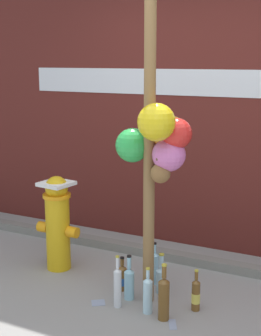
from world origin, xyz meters
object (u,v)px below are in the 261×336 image
at_px(fire_hydrant, 58,221).
at_px(bottle_7, 164,297).
at_px(bottle_1, 148,294).
at_px(memorial_post, 157,117).
at_px(bottle_4, 196,295).
at_px(bottle_0, 129,282).
at_px(bottle_2, 118,286).
at_px(bottle_6, 161,278).
at_px(bottle_3, 155,267).
at_px(bottle_5, 122,278).

height_order(fire_hydrant, bottle_7, fire_hydrant).
height_order(fire_hydrant, bottle_1, fire_hydrant).
relative_size(memorial_post, fire_hydrant, 3.19).
bearing_deg(bottle_4, bottle_0, -173.56).
relative_size(bottle_2, bottle_6, 1.24).
height_order(memorial_post, bottle_6, memorial_post).
bearing_deg(bottle_0, bottle_3, 78.79).
distance_m(bottle_2, bottle_5, 0.28).
xyz_separation_m(bottle_2, bottle_5, (-0.10, 0.26, -0.06)).
height_order(bottle_3, bottle_6, bottle_3).
height_order(memorial_post, bottle_0, memorial_post).
bearing_deg(bottle_5, bottle_1, -35.97).
bearing_deg(bottle_5, bottle_4, -4.69).
relative_size(bottle_1, bottle_6, 1.07).
relative_size(memorial_post, bottle_7, 6.36).
height_order(fire_hydrant, bottle_3, fire_hydrant).
xyz_separation_m(fire_hydrant, bottle_0, (0.81, -0.24, -0.30)).
distance_m(bottle_4, bottle_6, 0.37).
xyz_separation_m(bottle_0, bottle_4, (0.52, 0.06, -0.02)).
bearing_deg(bottle_0, bottle_4, 6.44).
height_order(bottle_1, bottle_5, bottle_1).
bearing_deg(bottle_7, fire_hydrant, 160.77).
height_order(bottle_2, bottle_6, bottle_2).
distance_m(bottle_4, bottle_7, 0.28).
height_order(bottle_1, bottle_7, bottle_7).
bearing_deg(bottle_0, bottle_7, -25.25).
height_order(memorial_post, bottle_1, memorial_post).
relative_size(bottle_3, bottle_4, 1.11).
bearing_deg(bottle_2, bottle_6, 60.21).
xyz_separation_m(memorial_post, bottle_1, (0.01, -0.16, -1.27)).
bearing_deg(bottle_6, bottle_7, -64.72).
height_order(bottle_1, bottle_2, bottle_2).
bearing_deg(fire_hydrant, bottle_4, -7.77).
bearing_deg(memorial_post, bottle_4, 6.11).
bearing_deg(bottle_5, fire_hydrant, 169.47).
distance_m(memorial_post, bottle_7, 1.27).
bearing_deg(bottle_3, bottle_2, -100.35).
bearing_deg(bottle_6, bottle_4, -23.56).
relative_size(bottle_0, bottle_3, 1.00).
distance_m(memorial_post, bottle_4, 1.33).
relative_size(fire_hydrant, bottle_0, 2.35).
relative_size(fire_hydrant, bottle_4, 2.62).
height_order(bottle_0, bottle_4, bottle_0).
distance_m(fire_hydrant, bottle_0, 0.90).
height_order(bottle_0, bottle_3, same).
height_order(fire_hydrant, bottle_5, fire_hydrant).
bearing_deg(bottle_3, bottle_7, -59.95).
xyz_separation_m(bottle_2, bottle_3, (0.09, 0.48, -0.02)).
xyz_separation_m(bottle_1, bottle_5, (-0.33, 0.24, -0.04)).
xyz_separation_m(bottle_1, bottle_7, (0.14, -0.04, 0.03)).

